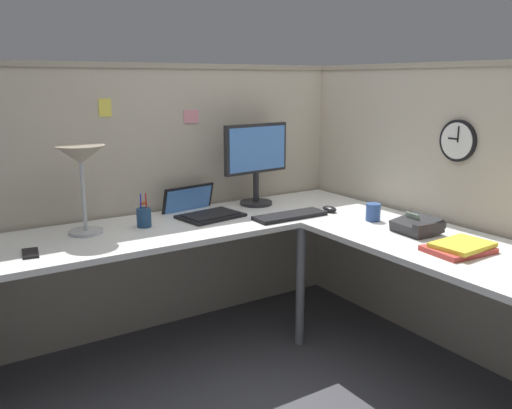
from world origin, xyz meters
TOP-DOWN VIEW (x-y plane):
  - ground_plane at (0.00, 0.00)m, footprint 6.80×6.80m
  - cubicle_wall_back at (-0.36, 0.87)m, footprint 2.57×0.12m
  - cubicle_wall_right at (0.87, -0.27)m, footprint 0.12×2.37m
  - desk at (-0.15, -0.05)m, footprint 2.35×2.15m
  - monitor at (0.17, 0.64)m, footprint 0.46×0.20m
  - laptop at (-0.23, 0.60)m, footprint 0.39×0.43m
  - keyboard at (0.15, 0.26)m, footprint 0.43×0.14m
  - computer_mouse at (0.43, 0.25)m, footprint 0.06×0.10m
  - desk_lamp_dome at (-0.90, 0.56)m, footprint 0.24×0.24m
  - pen_cup at (-0.61, 0.52)m, footprint 0.08×0.08m
  - cell_phone at (-1.20, 0.36)m, footprint 0.09×0.15m
  - office_phone at (0.50, -0.35)m, footprint 0.20×0.22m
  - book_stack at (0.43, -0.65)m, footprint 0.30×0.23m
  - coffee_mug at (0.50, -0.04)m, footprint 0.08×0.08m
  - wall_clock at (0.82, -0.31)m, footprint 0.04×0.22m
  - pinned_note_leftmost at (-0.17, 0.82)m, footprint 0.10×0.00m
  - pinned_note_middle at (-0.69, 0.82)m, footprint 0.07×0.00m

SIDE VIEW (x-z plane):
  - ground_plane at x=0.00m, z-range 0.00..0.00m
  - desk at x=-0.15m, z-range 0.27..1.00m
  - cell_phone at x=-1.20m, z-range 0.73..0.74m
  - keyboard at x=0.15m, z-range 0.73..0.75m
  - computer_mouse at x=0.43m, z-range 0.73..0.76m
  - book_stack at x=0.43m, z-range 0.73..0.77m
  - laptop at x=-0.23m, z-range 0.65..0.86m
  - office_phone at x=0.50m, z-range 0.71..0.82m
  - coffee_mug at x=0.50m, z-range 0.73..0.83m
  - pen_cup at x=-0.61m, z-range 0.69..0.87m
  - cubicle_wall_back at x=-0.36m, z-range 0.00..1.58m
  - cubicle_wall_right at x=0.87m, z-range 0.00..1.58m
  - monitor at x=0.17m, z-range 0.77..1.27m
  - desk_lamp_dome at x=-0.90m, z-range 0.87..1.32m
  - wall_clock at x=0.82m, z-range 1.07..1.29m
  - pinned_note_leftmost at x=-0.17m, z-range 1.24..1.31m
  - pinned_note_middle at x=-0.69m, z-range 1.29..1.39m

